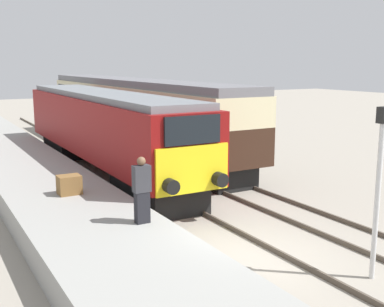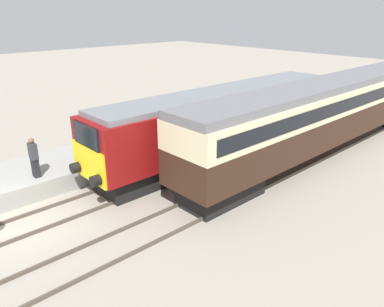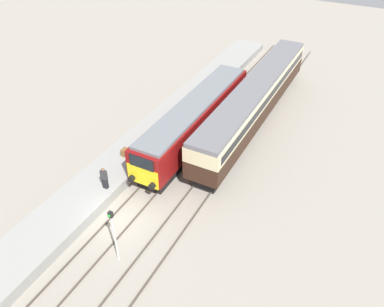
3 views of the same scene
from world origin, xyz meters
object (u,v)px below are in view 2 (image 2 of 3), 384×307
Objects in this scene: person_on_platform at (34,158)px; luggage_crate at (102,145)px; passenger_carriage at (332,108)px; locomotive at (224,119)px.

person_on_platform is 2.49× the size of luggage_crate.
luggage_crate is at bearing -121.80° from passenger_carriage.
locomotive is at bearing 60.62° from luggage_crate.
luggage_crate is (-6.53, -10.54, -1.34)m from passenger_carriage.
locomotive is 23.22× the size of luggage_crate.
person_on_platform is (-5.66, -14.22, -0.77)m from passenger_carriage.
passenger_carriage is 15.33m from person_on_platform.
locomotive is at bearing -124.36° from passenger_carriage.
luggage_crate is (-0.87, 3.68, -0.57)m from person_on_platform.
locomotive is 9.33× the size of person_on_platform.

